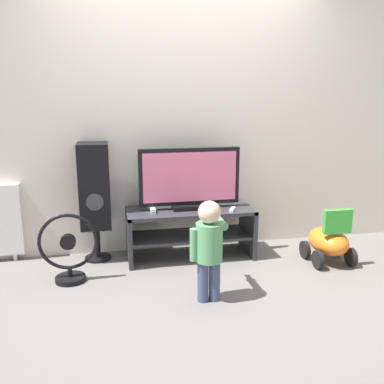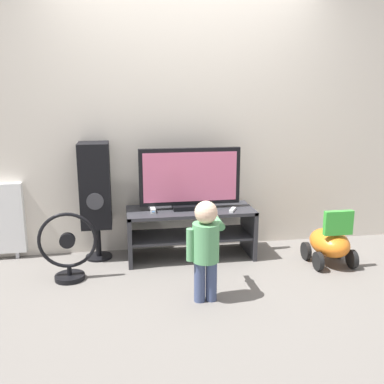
{
  "view_description": "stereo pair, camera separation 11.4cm",
  "coord_description": "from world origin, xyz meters",
  "views": [
    {
      "loc": [
        -0.72,
        -3.46,
        1.5
      ],
      "look_at": [
        0.0,
        0.14,
        0.64
      ],
      "focal_mm": 40.0,
      "sensor_mm": 36.0,
      "label": 1
    },
    {
      "loc": [
        -0.61,
        -3.48,
        1.5
      ],
      "look_at": [
        0.0,
        0.14,
        0.64
      ],
      "focal_mm": 40.0,
      "sensor_mm": 36.0,
      "label": 2
    }
  ],
  "objects": [
    {
      "name": "ground_plane",
      "position": [
        0.0,
        0.0,
        0.0
      ],
      "size": [
        16.0,
        16.0,
        0.0
      ],
      "primitive_type": "plane",
      "color": "slate"
    },
    {
      "name": "wall_back",
      "position": [
        0.0,
        0.54,
        1.3
      ],
      "size": [
        10.0,
        0.06,
        2.6
      ],
      "color": "silver",
      "rests_on": "ground_plane"
    },
    {
      "name": "floor_fan",
      "position": [
        -1.06,
        -0.1,
        0.25
      ],
      "size": [
        0.47,
        0.24,
        0.57
      ],
      "color": "black",
      "rests_on": "ground_plane"
    },
    {
      "name": "ride_on_toy",
      "position": [
        1.19,
        -0.15,
        0.2
      ],
      "size": [
        0.36,
        0.45,
        0.52
      ],
      "color": "orange",
      "rests_on": "ground_plane"
    },
    {
      "name": "child",
      "position": [
        -0.03,
        -0.64,
        0.45
      ],
      "size": [
        0.29,
        0.44,
        0.76
      ],
      "color": "#3F4C72",
      "rests_on": "ground_plane"
    },
    {
      "name": "game_console",
      "position": [
        -0.34,
        0.2,
        0.48
      ],
      "size": [
        0.04,
        0.16,
        0.04
      ],
      "color": "white",
      "rests_on": "tv_stand"
    },
    {
      "name": "remote_secondary",
      "position": [
        0.17,
        0.14,
        0.47
      ],
      "size": [
        0.06,
        0.13,
        0.03
      ],
      "color": "white",
      "rests_on": "tv_stand"
    },
    {
      "name": "television",
      "position": [
        0.0,
        0.25,
        0.73
      ],
      "size": [
        0.92,
        0.2,
        0.56
      ],
      "color": "black",
      "rests_on": "tv_stand"
    },
    {
      "name": "tv_stand",
      "position": [
        0.0,
        0.23,
        0.31
      ],
      "size": [
        1.15,
        0.46,
        0.46
      ],
      "color": "#2D2D33",
      "rests_on": "ground_plane"
    },
    {
      "name": "remote_primary",
      "position": [
        0.36,
        0.1,
        0.47
      ],
      "size": [
        0.09,
        0.13,
        0.03
      ],
      "color": "white",
      "rests_on": "tv_stand"
    },
    {
      "name": "speaker_tower",
      "position": [
        -0.84,
        0.34,
        0.67
      ],
      "size": [
        0.27,
        0.3,
        1.07
      ],
      "color": "black",
      "rests_on": "ground_plane"
    }
  ]
}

